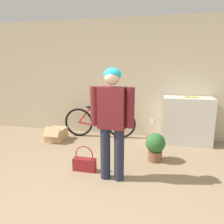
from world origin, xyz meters
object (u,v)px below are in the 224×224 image
cardboard_box (56,134)px  potted_plant (155,146)px  bicycle (100,122)px  handbag (84,163)px  banana (192,97)px  person (112,117)px

cardboard_box → potted_plant: size_ratio=1.01×
bicycle → handbag: (0.22, -1.61, -0.22)m
potted_plant → handbag: bearing=-149.4°
bicycle → banana: 2.03m
banana → handbag: (-1.70, -1.60, -0.86)m
banana → potted_plant: size_ratio=0.62×
person → cardboard_box: person is taller
bicycle → potted_plant: 1.61m
person → handbag: size_ratio=3.88×
person → banana: 2.13m
handbag → cardboard_box: handbag is taller
banana → cardboard_box: banana is taller
person → handbag: (-0.47, 0.13, -0.80)m
bicycle → banana: size_ratio=5.39×
bicycle → potted_plant: (1.27, -0.99, -0.08)m
banana → potted_plant: (-0.65, -0.98, -0.71)m
person → potted_plant: (0.58, 0.75, -0.65)m
handbag → person: bearing=-15.7°
banana → person: bearing=-125.4°
handbag → cardboard_box: bearing=132.2°
person → handbag: person is taller
person → cardboard_box: bearing=144.9°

